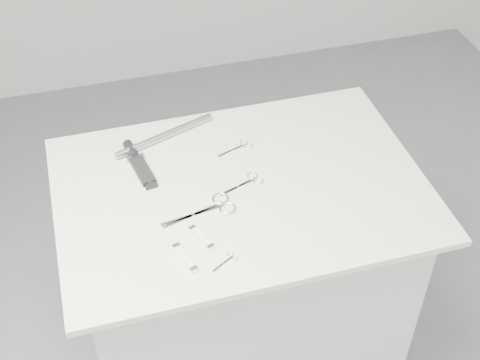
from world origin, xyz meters
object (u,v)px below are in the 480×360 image
object	(u,v)px
embroidery_scissors_a	(248,182)
tiny_scissors	(227,261)
pocket_knife_a	(185,258)
plinth	(241,294)
sheathed_knife	(137,162)
large_shears	(213,207)
metal_rail	(165,136)
embroidery_scissors_b	(240,147)
pocket_knife_b	(201,238)

from	to	relation	value
embroidery_scissors_a	tiny_scissors	xyz separation A→B (m)	(-0.13, -0.26, -0.00)
embroidery_scissors_a	pocket_knife_a	bearing A→B (deg)	-154.82
plinth	embroidery_scissors_a	size ratio (longest dim) A/B	6.83
tiny_scissors	sheathed_knife	bearing A→B (deg)	79.70
large_shears	embroidery_scissors_a	size ratio (longest dim) A/B	1.54
large_shears	sheathed_knife	xyz separation A→B (m)	(-0.16, 0.23, 0.00)
metal_rail	pocket_knife_a	bearing A→B (deg)	-95.18
large_shears	sheathed_knife	distance (m)	0.28
large_shears	tiny_scissors	world-z (taller)	large_shears
plinth	sheathed_knife	distance (m)	0.57
plinth	tiny_scissors	bearing A→B (deg)	-113.15
plinth	embroidery_scissors_b	xyz separation A→B (m)	(0.04, 0.16, 0.47)
embroidery_scissors_b	metal_rail	bearing A→B (deg)	135.00
embroidery_scissors_a	sheathed_knife	world-z (taller)	sheathed_knife
embroidery_scissors_a	metal_rail	distance (m)	0.31
tiny_scissors	pocket_knife_b	world-z (taller)	pocket_knife_b
metal_rail	plinth	bearing A→B (deg)	-58.48
plinth	embroidery_scissors_a	xyz separation A→B (m)	(0.02, 0.01, 0.47)
large_shears	embroidery_scissors_b	distance (m)	0.26
embroidery_scissors_b	pocket_knife_a	bearing A→B (deg)	-141.98
plinth	sheathed_knife	bearing A→B (deg)	146.27
plinth	pocket_knife_b	world-z (taller)	pocket_knife_b
large_shears	embroidery_scissors_b	bearing A→B (deg)	46.28
large_shears	metal_rail	distance (m)	0.33
plinth	metal_rail	size ratio (longest dim) A/B	2.80
large_shears	pocket_knife_b	world-z (taller)	pocket_knife_b
embroidery_scissors_a	tiny_scissors	size ratio (longest dim) A/B	1.82
large_shears	metal_rail	size ratio (longest dim) A/B	0.63
embroidery_scissors_b	metal_rail	world-z (taller)	metal_rail
embroidery_scissors_a	pocket_knife_a	xyz separation A→B (m)	(-0.23, -0.22, 0.00)
large_shears	embroidery_scissors_b	world-z (taller)	large_shears
pocket_knife_b	metal_rail	size ratio (longest dim) A/B	0.28
sheathed_knife	embroidery_scissors_b	bearing A→B (deg)	-101.80
plinth	embroidery_scissors_b	size ratio (longest dim) A/B	7.95
sheathed_knife	pocket_knife_a	distance (m)	0.39
large_shears	embroidery_scissors_b	size ratio (longest dim) A/B	1.79
pocket_knife_a	sheathed_knife	bearing A→B (deg)	-8.64
embroidery_scissors_a	pocket_knife_b	distance (m)	0.24
pocket_knife_b	plinth	bearing A→B (deg)	-64.62
plinth	large_shears	size ratio (longest dim) A/B	4.44
sheathed_knife	pocket_knife_b	world-z (taller)	sheathed_knife
embroidery_scissors_a	embroidery_scissors_b	distance (m)	0.15
pocket_knife_b	metal_rail	distance (m)	0.42
sheathed_knife	pocket_knife_a	size ratio (longest dim) A/B	1.92
plinth	sheathed_knife	world-z (taller)	sheathed_knife
plinth	pocket_knife_b	xyz separation A→B (m)	(-0.15, -0.16, 0.48)
tiny_scissors	sheathed_knife	world-z (taller)	sheathed_knife
sheathed_knife	pocket_knife_b	bearing A→B (deg)	-172.17
plinth	metal_rail	bearing A→B (deg)	121.52
tiny_scissors	pocket_knife_a	xyz separation A→B (m)	(-0.10, 0.03, 0.00)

